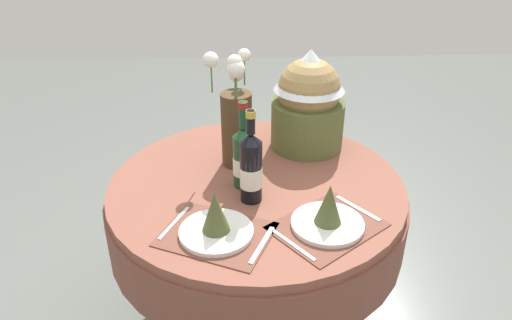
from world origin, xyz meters
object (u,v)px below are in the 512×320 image
Objects in this scene: wine_bottle_left at (244,157)px; gift_tub_back_right at (309,97)px; place_setting_right at (328,215)px; flower_vase at (236,118)px; dining_table at (256,215)px; place_setting_left at (216,223)px; wine_bottle_centre at (251,168)px.

gift_tub_back_right is at bearing 48.52° from wine_bottle_left.
place_setting_right is at bearing -90.98° from gift_tub_back_right.
flower_vase is at bearing 123.21° from place_setting_right.
dining_table is 3.41× the size of wine_bottle_left.
place_setting_left is at bearing -114.22° from dining_table.
wine_bottle_left is at bearing -81.68° from flower_vase.
flower_vase reaches higher than gift_tub_back_right.
dining_table is 0.28m from wine_bottle_left.
gift_tub_back_right is (0.37, 0.61, 0.17)m from place_setting_left.
place_setting_left is 1.24× the size of wine_bottle_left.
place_setting_right is (0.36, 0.03, 0.00)m from place_setting_left.
flower_vase is (-0.07, 0.16, 0.35)m from dining_table.
wine_bottle_centre is at bearing -101.39° from dining_table.
wine_bottle_centre is at bearing 144.55° from place_setting_right.
flower_vase is (0.07, 0.47, 0.15)m from place_setting_left.
dining_table is 0.53m from gift_tub_back_right.
wine_bottle_left is at bearing 134.41° from place_setting_right.
place_setting_right is 0.61m from gift_tub_back_right.
gift_tub_back_right is (0.30, 0.14, 0.02)m from flower_vase.
flower_vase is at bearing 100.18° from wine_bottle_centre.
wine_bottle_left is 0.10m from wine_bottle_centre.
place_setting_left is at bearing -121.31° from gift_tub_back_right.
dining_table is at bearing -64.99° from flower_vase.
place_setting_left is 0.90× the size of flower_vase.
dining_table is 0.31m from wine_bottle_centre.
flower_vase reaches higher than place_setting_right.
place_setting_left is (-0.14, -0.32, 0.20)m from dining_table.
place_setting_left is 1.21× the size of wine_bottle_centre.
gift_tub_back_right is (0.23, 0.30, 0.37)m from dining_table.
dining_table is at bearing 65.78° from place_setting_left.
wine_bottle_centre is at bearing -79.82° from flower_vase.
wine_bottle_centre is at bearing -121.55° from gift_tub_back_right.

